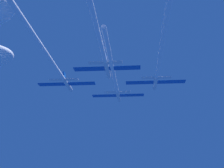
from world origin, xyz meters
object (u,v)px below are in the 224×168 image
jet_left_wing (55,67)px  jet_slot (101,44)px  jet_lead (115,81)px  jet_right_wing (159,63)px

jet_left_wing → jet_slot: size_ratio=0.99×
jet_lead → jet_right_wing: 19.56m
jet_slot → jet_right_wing: bearing=41.6°
jet_right_wing → jet_slot: (-14.84, -13.16, -0.01)m
jet_lead → jet_left_wing: bearing=-141.9°
jet_lead → jet_slot: size_ratio=1.03×
jet_left_wing → jet_right_wing: bearing=-2.3°
jet_right_wing → jet_slot: 19.83m
jet_lead → jet_left_wing: 21.22m
jet_right_wing → jet_slot: size_ratio=1.01×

